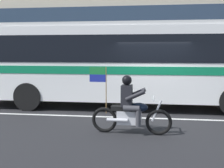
{
  "coord_description": "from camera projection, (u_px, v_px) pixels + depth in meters",
  "views": [
    {
      "loc": [
        -0.25,
        -9.21,
        2.19
      ],
      "look_at": [
        -1.31,
        -0.89,
        1.15
      ],
      "focal_mm": 42.62,
      "sensor_mm": 36.0,
      "label": 1
    }
  ],
  "objects": [
    {
      "name": "fire_hydrant",
      "position": [
        195.0,
        86.0,
        12.69
      ],
      "size": [
        0.22,
        0.3,
        0.75
      ],
      "color": "red",
      "rests_on": "sidewalk_curb"
    },
    {
      "name": "motorcycle_with_rider",
      "position": [
        130.0,
        109.0,
        7.03
      ],
      "size": [
        2.2,
        0.64,
        1.78
      ],
      "color": "black",
      "rests_on": "ground_plane"
    },
    {
      "name": "transit_bus",
      "position": [
        134.0,
        59.0,
        10.34
      ],
      "size": [
        12.45,
        2.63,
        3.22
      ],
      "color": "white",
      "rests_on": "ground_plane"
    },
    {
      "name": "ground_plane",
      "position": [
        152.0,
        114.0,
        9.31
      ],
      "size": [
        60.0,
        60.0,
        0.0
      ],
      "primitive_type": "plane",
      "color": "black"
    },
    {
      "name": "lane_center_stripe",
      "position": [
        153.0,
        118.0,
        8.72
      ],
      "size": [
        26.6,
        0.14,
        0.01
      ],
      "primitive_type": "cube",
      "color": "silver",
      "rests_on": "ground_plane"
    },
    {
      "name": "sidewalk_curb",
      "position": [
        150.0,
        91.0,
        14.32
      ],
      "size": [
        28.0,
        3.8,
        0.15
      ],
      "primitive_type": "cube",
      "color": "#B7B2A8",
      "rests_on": "ground_plane"
    }
  ]
}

